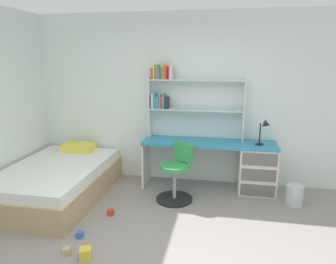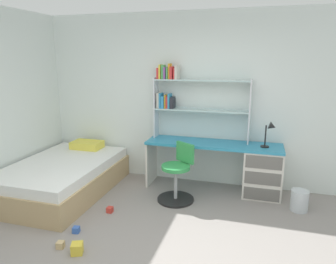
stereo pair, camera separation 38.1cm
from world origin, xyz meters
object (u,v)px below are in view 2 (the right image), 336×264
bed_platform (63,177)px  toy_block_yellow_2 (77,249)px  toy_block_natural_0 (60,245)px  toy_block_red_1 (110,210)px  bookshelf_hutch (186,95)px  waste_bin (299,201)px  toy_block_blue_3 (76,230)px  swivel_chair (177,178)px  desk (249,167)px  desk_lamp (271,131)px

bed_platform → toy_block_yellow_2: bearing=-51.1°
toy_block_natural_0 → toy_block_red_1: (0.15, 0.86, -0.00)m
bookshelf_hutch → toy_block_natural_0: bookshelf_hutch is taller
waste_bin → toy_block_blue_3: bearing=-152.8°
bed_platform → toy_block_natural_0: bed_platform is taller
bookshelf_hutch → toy_block_yellow_2: size_ratio=12.61×
bookshelf_hutch → waste_bin: bookshelf_hutch is taller
swivel_chair → toy_block_yellow_2: size_ratio=7.04×
desk → waste_bin: (0.68, -0.35, -0.28)m
bookshelf_hutch → toy_block_yellow_2: bearing=-106.6°
toy_block_red_1 → toy_block_natural_0: bearing=-99.7°
toy_block_yellow_2 → bed_platform: bearing=128.9°
toy_block_yellow_2 → toy_block_blue_3: (-0.23, 0.34, -0.02)m
bookshelf_hutch → toy_block_natural_0: bearing=-112.3°
bed_platform → toy_block_red_1: 1.06m
toy_block_yellow_2 → bookshelf_hutch: bearing=73.4°
swivel_chair → toy_block_blue_3: bearing=-127.9°
bed_platform → toy_block_blue_3: (0.81, -0.95, -0.20)m
swivel_chair → bed_platform: swivel_chair is taller
waste_bin → toy_block_red_1: size_ratio=3.79×
desk → desk_lamp: desk_lamp is taller
swivel_chair → toy_block_blue_3: (-0.91, -1.16, -0.29)m
bookshelf_hutch → swivel_chair: bearing=-86.8°
swivel_chair → toy_block_natural_0: bearing=-121.4°
desk_lamp → swivel_chair: (-1.22, -0.44, -0.67)m
desk → bed_platform: size_ratio=1.01×
swivel_chair → toy_block_red_1: bearing=-140.7°
desk_lamp → swivel_chair: bearing=-160.0°
bookshelf_hutch → toy_block_natural_0: (-0.86, -2.11, -1.39)m
waste_bin → toy_block_natural_0: (-2.53, -1.62, -0.10)m
bed_platform → toy_block_blue_3: size_ratio=27.49×
desk_lamp → toy_block_yellow_2: bearing=-134.1°
desk → toy_block_yellow_2: 2.61m
waste_bin → toy_block_natural_0: size_ratio=3.77×
bookshelf_hutch → waste_bin: 2.17m
desk_lamp → swivel_chair: desk_lamp is taller
toy_block_natural_0 → swivel_chair: bearing=58.6°
desk_lamp → toy_block_red_1: bearing=-151.8°
toy_block_natural_0 → toy_block_blue_3: toy_block_natural_0 is taller
swivel_chair → toy_block_yellow_2: bearing=-114.1°
toy_block_yellow_2 → desk_lamp: bearing=45.9°
toy_block_blue_3 → toy_block_natural_0: bearing=-88.7°
bookshelf_hutch → toy_block_yellow_2: 2.63m
toy_block_natural_0 → toy_block_yellow_2: size_ratio=0.64×
waste_bin → toy_block_blue_3: waste_bin is taller
desk_lamp → toy_block_blue_3: desk_lamp is taller
waste_bin → toy_block_yellow_2: waste_bin is taller
desk → desk_lamp: size_ratio=5.22×
bookshelf_hutch → toy_block_natural_0: size_ratio=19.64×
toy_block_red_1 → toy_block_blue_3: bearing=-105.7°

